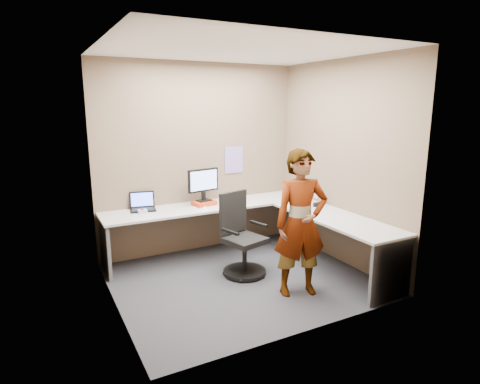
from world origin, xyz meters
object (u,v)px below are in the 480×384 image
office_chair (241,242)px  monitor (203,182)px  desk (257,221)px  person (301,223)px

office_chair → monitor: bearing=84.7°
desk → person: (-0.01, -0.99, 0.24)m
monitor → person: size_ratio=0.29×
monitor → person: person is taller
monitor → office_chair: monitor is taller
monitor → office_chair: 1.07m
desk → office_chair: bearing=-149.5°
office_chair → person: person is taller
desk → monitor: bearing=127.6°
person → office_chair: bearing=128.7°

